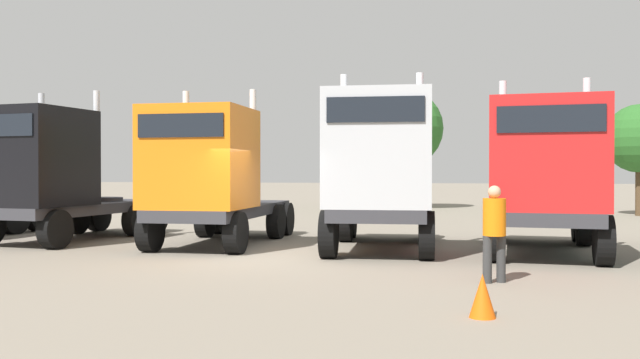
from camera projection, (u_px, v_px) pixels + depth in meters
name	position (u px, v px, depth m)	size (l,w,h in m)	color
ground	(266.00, 257.00, 15.16)	(200.00, 200.00, 0.00)	gray
semi_truck_black	(49.00, 174.00, 18.12)	(3.16, 6.10, 4.25)	#333338
semi_truck_orange	(209.00, 176.00, 17.05)	(2.63, 6.09, 4.16)	#333338
semi_truck_silver	(380.00, 171.00, 15.89)	(2.90, 6.11, 4.43)	#333338
semi_truck_red	(545.00, 177.00, 15.16)	(2.97, 6.41, 4.17)	#333338
visitor_in_hivis	(494.00, 226.00, 11.67)	(0.55, 0.55, 1.72)	#323232
traffic_cone_near	(482.00, 296.00, 8.89)	(0.36, 0.36, 0.59)	#F2590C
oak_far_left	(220.00, 139.00, 37.22)	(2.88, 2.88, 5.29)	#4C3823
oak_far_centre	(404.00, 129.00, 35.29)	(4.20, 4.20, 6.39)	#4C3823
oak_far_right	(640.00, 139.00, 29.39)	(3.07, 3.07, 4.99)	#4C3823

